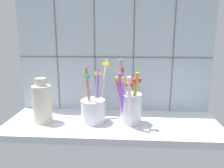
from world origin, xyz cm
name	(u,v)px	position (x,y,z in cm)	size (l,w,h in cm)	color
counter_slab	(112,125)	(0.00, 0.00, 1.00)	(64.00, 22.00, 2.00)	silver
tile_wall_back	(114,51)	(0.00, 12.00, 22.50)	(64.00, 2.20, 45.00)	#B2C1CC
toothbrush_cup_left	(94,108)	(-5.55, 0.59, 6.22)	(8.43, 11.15, 18.42)	silver
toothbrush_cup_right	(130,105)	(5.34, -0.05, 7.53)	(8.28, 8.62, 19.27)	silver
ceramic_vase	(42,103)	(-20.75, -0.90, 8.00)	(5.55, 5.55, 13.48)	beige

